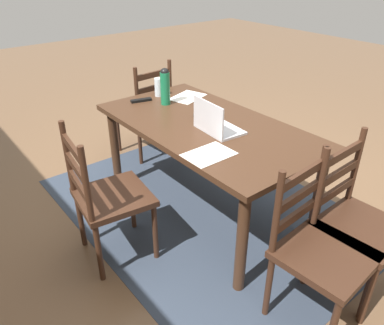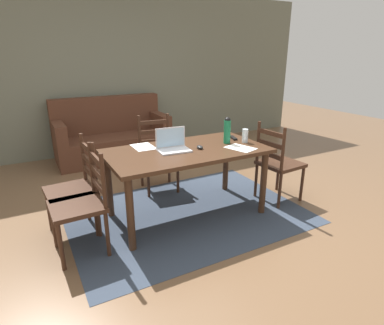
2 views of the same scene
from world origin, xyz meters
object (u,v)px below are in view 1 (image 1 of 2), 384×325
object	(u,v)px
chair_far_head	(107,197)
computer_mouse	(199,114)
dining_table	(206,135)
laptop	(215,124)
chair_left_far	(319,250)
water_bottle	(165,86)
chair_right_near	(145,110)
drinking_glass	(158,87)
tv_remote	(141,100)
chair_left_near	(356,223)

from	to	relation	value
chair_far_head	computer_mouse	distance (m)	0.92
dining_table	laptop	world-z (taller)	laptop
dining_table	computer_mouse	bearing A→B (deg)	-18.88
chair_left_far	water_bottle	bearing A→B (deg)	-6.49
chair_right_near	laptop	distance (m)	1.33
drinking_glass	computer_mouse	distance (m)	0.57
chair_left_far	chair_far_head	size ratio (longest dim) A/B	1.00
dining_table	drinking_glass	bearing A→B (deg)	-5.54
dining_table	chair_left_far	world-z (taller)	chair_left_far
dining_table	chair_far_head	bearing A→B (deg)	89.62
chair_far_head	laptop	bearing A→B (deg)	-100.71
chair_left_far	water_bottle	world-z (taller)	water_bottle
chair_far_head	laptop	world-z (taller)	laptop
water_bottle	tv_remote	size ratio (longest dim) A/B	1.71
chair_left_near	drinking_glass	distance (m)	1.86
water_bottle	laptop	bearing A→B (deg)	175.70
chair_left_far	water_bottle	xyz separation A→B (m)	(1.62, -0.18, 0.44)
chair_left_far	chair_far_head	distance (m)	1.29
chair_right_near	drinking_glass	world-z (taller)	chair_right_near
dining_table	computer_mouse	size ratio (longest dim) A/B	16.64
water_bottle	computer_mouse	bearing A→B (deg)	-173.67
chair_left_far	tv_remote	distance (m)	1.82
chair_left_near	tv_remote	size ratio (longest dim) A/B	5.59
chair_far_head	water_bottle	bearing A→B (deg)	-58.80
dining_table	drinking_glass	xyz separation A→B (m)	(0.70, -0.07, 0.17)
chair_right_near	drinking_glass	distance (m)	0.57
dining_table	tv_remote	xyz separation A→B (m)	(0.67, 0.12, 0.10)
chair_left_near	tv_remote	distance (m)	1.84
water_bottle	computer_mouse	world-z (taller)	water_bottle
dining_table	chair_left_near	xyz separation A→B (m)	(-1.12, -0.18, -0.20)
chair_left_near	computer_mouse	size ratio (longest dim) A/B	9.50
chair_right_near	laptop	size ratio (longest dim) A/B	2.82
laptop	tv_remote	bearing A→B (deg)	5.48
chair_left_far	drinking_glass	world-z (taller)	chair_left_far
chair_right_near	tv_remote	distance (m)	0.62
computer_mouse	chair_left_near	bearing A→B (deg)	-162.82
chair_right_near	chair_left_far	bearing A→B (deg)	170.84
chair_right_near	tv_remote	xyz separation A→B (m)	(-0.45, 0.30, 0.30)
dining_table	tv_remote	world-z (taller)	tv_remote
chair_far_head	computer_mouse	xyz separation A→B (m)	(0.13, -0.86, 0.30)
dining_table	chair_left_near	world-z (taller)	chair_left_near
chair_left_far	water_bottle	distance (m)	1.69
chair_left_far	drinking_glass	distance (m)	1.87
laptop	dining_table	bearing A→B (deg)	-17.53
computer_mouse	laptop	bearing A→B (deg)	173.01
chair_left_far	computer_mouse	size ratio (longest dim) A/B	9.50
chair_far_head	chair_left_near	bearing A→B (deg)	-138.64
chair_left_far	chair_left_near	distance (m)	0.36
chair_right_near	chair_far_head	bearing A→B (deg)	138.23
laptop	water_bottle	size ratio (longest dim) A/B	1.16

